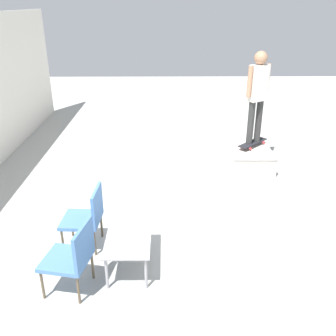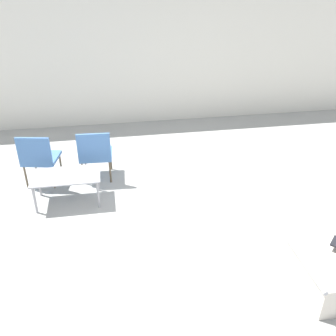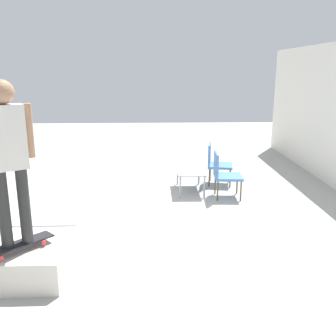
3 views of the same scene
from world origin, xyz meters
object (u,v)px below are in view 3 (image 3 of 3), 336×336
skate_ramp_box (33,258)px  patio_chair_right (224,173)px  skateboard_on_ramp (18,245)px  patio_chair_left (216,162)px  person_skater (8,150)px  coffee_table (190,172)px

skate_ramp_box → patio_chair_right: patio_chair_right is taller
skate_ramp_box → patio_chair_right: size_ratio=1.21×
skate_ramp_box → skateboard_on_ramp: size_ratio=1.49×
skateboard_on_ramp → skate_ramp_box: bearing=-159.9°
skate_ramp_box → patio_chair_left: size_ratio=1.21×
person_skater → coffee_table: 4.25m
skateboard_on_ramp → coffee_table: (-3.36, 2.32, -0.07)m
person_skater → patio_chair_right: 4.27m
coffee_table → patio_chair_left: size_ratio=1.12×
coffee_table → patio_chair_left: patio_chair_left is taller
skate_ramp_box → patio_chair_left: (-3.63, 2.84, 0.30)m
skateboard_on_ramp → patio_chair_left: (-3.81, 2.92, 0.03)m
skateboard_on_ramp → patio_chair_right: bearing=179.8°
person_skater → coffee_table: (-3.36, 2.32, -1.18)m
skate_ramp_box → coffee_table: bearing=144.9°
skate_ramp_box → patio_chair_right: 3.95m
patio_chair_right → skateboard_on_ramp: bearing=138.1°
coffee_table → patio_chair_right: 0.75m
skate_ramp_box → skateboard_on_ramp: bearing=-24.7°
skate_ramp_box → skateboard_on_ramp: skateboard_on_ramp is taller
patio_chair_left → patio_chair_right: 0.89m
patio_chair_left → skateboard_on_ramp: bearing=153.5°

